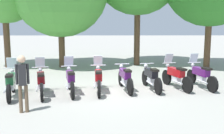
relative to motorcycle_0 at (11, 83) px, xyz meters
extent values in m
plane|color=#9E9B93|center=(3.69, 0.65, -0.52)|extent=(80.00, 80.00, 0.00)
cylinder|color=black|center=(-0.17, 0.71, -0.20)|extent=(0.25, 0.65, 0.64)
cylinder|color=black|center=(0.19, -0.79, -0.20)|extent=(0.25, 0.65, 0.64)
cube|color=silver|center=(-0.17, 0.71, 0.14)|extent=(0.20, 0.38, 0.04)
cube|color=#1E6033|center=(0.00, 0.01, 0.15)|extent=(0.47, 0.98, 0.30)
cube|color=silver|center=(0.01, -0.04, -0.12)|extent=(0.31, 0.44, 0.24)
cube|color=black|center=(0.09, -0.38, 0.34)|extent=(0.34, 0.48, 0.08)
cylinder|color=silver|center=(-0.15, 0.63, 0.12)|extent=(0.10, 0.23, 0.64)
cylinder|color=silver|center=(-0.13, 0.54, 0.45)|extent=(0.61, 0.18, 0.04)
sphere|color=silver|center=(-0.16, 0.67, 0.33)|extent=(0.19, 0.19, 0.16)
cylinder|color=silver|center=(-0.07, -0.37, -0.18)|extent=(0.23, 0.70, 0.07)
cube|color=silver|center=(-0.14, 0.60, 0.65)|extent=(0.38, 0.21, 0.39)
cylinder|color=black|center=(0.87, 0.88, -0.20)|extent=(0.26, 0.64, 0.64)
cylinder|color=black|center=(1.26, -0.62, -0.20)|extent=(0.26, 0.64, 0.64)
cube|color=silver|center=(0.87, 0.88, 0.14)|extent=(0.21, 0.38, 0.04)
cube|color=maroon|center=(1.05, 0.18, 0.15)|extent=(0.49, 0.98, 0.30)
cube|color=silver|center=(1.06, 0.13, -0.12)|extent=(0.31, 0.44, 0.24)
cube|color=black|center=(1.15, -0.20, 0.34)|extent=(0.34, 0.49, 0.08)
cylinder|color=silver|center=(0.89, 0.80, 0.12)|extent=(0.11, 0.23, 0.64)
cylinder|color=silver|center=(0.91, 0.71, 0.45)|extent=(0.61, 0.19, 0.04)
sphere|color=silver|center=(0.88, 0.84, 0.33)|extent=(0.20, 0.20, 0.16)
cylinder|color=silver|center=(0.98, -0.20, -0.18)|extent=(0.24, 0.70, 0.07)
cube|color=silver|center=(0.90, 0.77, 0.65)|extent=(0.38, 0.22, 0.39)
cylinder|color=black|center=(1.95, 1.15, -0.20)|extent=(0.24, 0.65, 0.64)
cylinder|color=black|center=(2.28, -0.36, -0.20)|extent=(0.24, 0.65, 0.64)
cube|color=silver|center=(1.95, 1.15, 0.14)|extent=(0.19, 0.38, 0.04)
cube|color=#59196B|center=(2.10, 0.45, 0.15)|extent=(0.46, 0.98, 0.30)
cube|color=silver|center=(2.12, 0.40, -0.12)|extent=(0.30, 0.44, 0.24)
cube|color=black|center=(2.19, 0.06, 0.34)|extent=(0.33, 0.48, 0.08)
cylinder|color=silver|center=(1.97, 1.07, 0.12)|extent=(0.10, 0.23, 0.64)
cylinder|color=silver|center=(1.99, 0.98, 0.45)|extent=(0.61, 0.17, 0.04)
sphere|color=silver|center=(1.96, 1.11, 0.33)|extent=(0.19, 0.19, 0.16)
cylinder|color=silver|center=(2.02, 0.07, -0.18)|extent=(0.22, 0.70, 0.07)
cube|color=silver|center=(1.97, 1.04, 0.65)|extent=(0.38, 0.21, 0.39)
cylinder|color=black|center=(3.12, 1.36, -0.20)|extent=(0.14, 0.64, 0.64)
cylinder|color=black|center=(3.21, -0.19, -0.20)|extent=(0.14, 0.64, 0.64)
cube|color=silver|center=(3.12, 1.36, 0.14)|extent=(0.14, 0.37, 0.04)
cube|color=red|center=(3.16, 0.63, 0.15)|extent=(0.32, 0.96, 0.30)
cube|color=silver|center=(3.17, 0.58, -0.12)|extent=(0.24, 0.41, 0.24)
cube|color=black|center=(3.19, 0.23, 0.34)|extent=(0.27, 0.45, 0.08)
cylinder|color=silver|center=(3.13, 1.27, 0.12)|extent=(0.06, 0.23, 0.64)
cylinder|color=silver|center=(3.13, 1.18, 0.45)|extent=(0.62, 0.07, 0.04)
sphere|color=silver|center=(3.12, 1.31, 0.33)|extent=(0.17, 0.17, 0.16)
cylinder|color=silver|center=(3.03, 0.27, -0.18)|extent=(0.11, 0.70, 0.07)
cube|color=silver|center=(3.13, 1.24, 0.65)|extent=(0.37, 0.15, 0.39)
cylinder|color=black|center=(4.08, 1.66, -0.20)|extent=(0.21, 0.65, 0.64)
cylinder|color=black|center=(4.36, 0.13, -0.20)|extent=(0.21, 0.65, 0.64)
cube|color=silver|center=(4.08, 1.66, 0.14)|extent=(0.18, 0.38, 0.04)
cube|color=#59196B|center=(4.21, 0.94, 0.15)|extent=(0.43, 0.98, 0.30)
cube|color=silver|center=(4.22, 0.90, -0.12)|extent=(0.29, 0.43, 0.24)
cube|color=black|center=(4.28, 0.55, 0.34)|extent=(0.32, 0.48, 0.08)
cylinder|color=silver|center=(4.09, 1.57, 0.12)|extent=(0.09, 0.23, 0.64)
cylinder|color=silver|center=(4.11, 1.48, 0.45)|extent=(0.62, 0.15, 0.04)
sphere|color=silver|center=(4.09, 1.61, 0.33)|extent=(0.19, 0.19, 0.16)
cylinder|color=silver|center=(4.11, 0.57, -0.18)|extent=(0.20, 0.70, 0.07)
cylinder|color=black|center=(5.12, 1.77, -0.20)|extent=(0.22, 0.65, 0.64)
cylinder|color=black|center=(5.42, 0.25, -0.20)|extent=(0.22, 0.65, 0.64)
cube|color=silver|center=(5.12, 1.77, 0.14)|extent=(0.19, 0.38, 0.04)
cube|color=black|center=(5.26, 1.06, 0.15)|extent=(0.44, 0.98, 0.30)
cube|color=silver|center=(5.27, 1.01, -0.12)|extent=(0.29, 0.43, 0.24)
cube|color=black|center=(5.34, 0.67, 0.34)|extent=(0.32, 0.48, 0.08)
cylinder|color=silver|center=(5.14, 1.68, 0.12)|extent=(0.09, 0.23, 0.64)
cylinder|color=silver|center=(5.16, 1.59, 0.45)|extent=(0.62, 0.15, 0.04)
sphere|color=silver|center=(5.13, 1.72, 0.33)|extent=(0.19, 0.19, 0.16)
cylinder|color=silver|center=(5.17, 0.69, -0.18)|extent=(0.20, 0.70, 0.07)
cylinder|color=black|center=(6.07, 1.92, -0.20)|extent=(0.30, 0.64, 0.64)
cylinder|color=black|center=(6.57, 0.45, -0.20)|extent=(0.30, 0.64, 0.64)
cube|color=silver|center=(6.07, 1.92, 0.14)|extent=(0.23, 0.38, 0.04)
cube|color=red|center=(6.30, 1.23, 0.15)|extent=(0.55, 0.98, 0.30)
cube|color=silver|center=(6.32, 1.18, -0.12)|extent=(0.34, 0.45, 0.24)
cube|color=black|center=(6.43, 0.85, 0.34)|extent=(0.37, 0.49, 0.08)
cylinder|color=silver|center=(6.10, 1.83, 0.12)|extent=(0.12, 0.23, 0.64)
cylinder|color=silver|center=(6.13, 1.75, 0.45)|extent=(0.60, 0.23, 0.04)
sphere|color=silver|center=(6.09, 1.87, 0.33)|extent=(0.20, 0.20, 0.16)
cylinder|color=silver|center=(6.27, 0.85, -0.18)|extent=(0.29, 0.69, 0.07)
cube|color=silver|center=(6.11, 1.80, 0.65)|extent=(0.38, 0.24, 0.39)
cylinder|color=black|center=(7.18, 2.03, -0.20)|extent=(0.25, 0.64, 0.64)
cylinder|color=black|center=(7.56, 0.53, -0.20)|extent=(0.25, 0.64, 0.64)
cube|color=silver|center=(7.18, 2.03, 0.14)|extent=(0.20, 0.38, 0.04)
cube|color=#59196B|center=(7.36, 1.33, 0.15)|extent=(0.49, 0.98, 0.30)
cube|color=silver|center=(7.37, 1.28, -0.12)|extent=(0.31, 0.44, 0.24)
cube|color=black|center=(7.46, 0.94, 0.34)|extent=(0.34, 0.49, 0.08)
cylinder|color=silver|center=(7.20, 1.94, 0.12)|extent=(0.10, 0.23, 0.64)
cylinder|color=silver|center=(7.23, 1.85, 0.45)|extent=(0.61, 0.19, 0.04)
sphere|color=silver|center=(7.19, 1.98, 0.33)|extent=(0.19, 0.19, 0.16)
cylinder|color=silver|center=(7.29, 0.95, -0.18)|extent=(0.24, 0.70, 0.07)
cube|color=silver|center=(7.21, 1.91, 0.65)|extent=(0.38, 0.22, 0.39)
cylinder|color=brown|center=(0.91, -1.81, -0.09)|extent=(0.14, 0.14, 0.85)
cylinder|color=brown|center=(1.08, -1.77, -0.09)|extent=(0.14, 0.14, 0.85)
cube|color=#262628|center=(1.00, -1.79, 0.65)|extent=(0.26, 0.25, 0.64)
cylinder|color=#262628|center=(0.84, -1.83, 0.67)|extent=(0.10, 0.10, 0.61)
cylinder|color=#262628|center=(1.15, -1.75, 0.67)|extent=(0.10, 0.10, 0.61)
sphere|color=#DBAD89|center=(1.00, -1.79, 1.12)|extent=(0.28, 0.28, 0.23)
cylinder|color=brown|center=(-2.41, 6.51, 1.08)|extent=(0.36, 0.36, 3.20)
cylinder|color=brown|center=(0.78, 6.53, 0.78)|extent=(0.36, 0.36, 2.59)
cylinder|color=brown|center=(5.28, 7.25, 1.40)|extent=(0.36, 0.36, 3.84)
cylinder|color=brown|center=(9.24, 6.09, 1.07)|extent=(0.36, 0.36, 3.18)
camera|label=1|loc=(3.58, -10.02, 2.26)|focal=45.14mm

